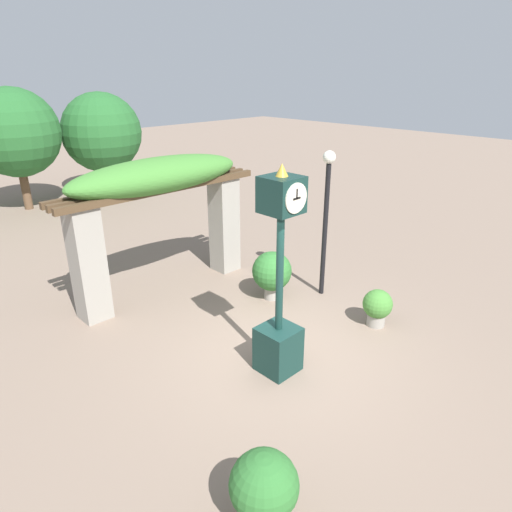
{
  "coord_description": "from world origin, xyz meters",
  "views": [
    {
      "loc": [
        -4.9,
        -4.4,
        4.48
      ],
      "look_at": [
        -0.36,
        0.22,
        1.82
      ],
      "focal_mm": 32.0,
      "sensor_mm": 36.0,
      "label": 1
    }
  ],
  "objects_px": {
    "lamp_post": "(326,205)",
    "potted_plant_near_right": "(272,272)",
    "potted_plant_far_left": "(264,488)",
    "pedestal_clock": "(279,296)",
    "potted_plant_near_left": "(377,306)"
  },
  "relations": [
    {
      "from": "pedestal_clock",
      "to": "potted_plant_near_left",
      "type": "height_order",
      "value": "pedestal_clock"
    },
    {
      "from": "potted_plant_near_left",
      "to": "lamp_post",
      "type": "distance_m",
      "value": 2.22
    },
    {
      "from": "potted_plant_near_right",
      "to": "potted_plant_far_left",
      "type": "height_order",
      "value": "potted_plant_near_right"
    },
    {
      "from": "potted_plant_near_left",
      "to": "potted_plant_far_left",
      "type": "xyz_separation_m",
      "value": [
        -4.41,
        -1.38,
        0.11
      ]
    },
    {
      "from": "potted_plant_near_left",
      "to": "potted_plant_far_left",
      "type": "height_order",
      "value": "potted_plant_far_left"
    },
    {
      "from": "potted_plant_near_right",
      "to": "potted_plant_far_left",
      "type": "xyz_separation_m",
      "value": [
        -3.8,
        -3.52,
        -0.09
      ]
    },
    {
      "from": "pedestal_clock",
      "to": "lamp_post",
      "type": "bearing_deg",
      "value": 24.07
    },
    {
      "from": "pedestal_clock",
      "to": "lamp_post",
      "type": "height_order",
      "value": "pedestal_clock"
    },
    {
      "from": "potted_plant_near_right",
      "to": "lamp_post",
      "type": "height_order",
      "value": "lamp_post"
    },
    {
      "from": "pedestal_clock",
      "to": "potted_plant_far_left",
      "type": "bearing_deg",
      "value": -140.18
    },
    {
      "from": "potted_plant_near_right",
      "to": "potted_plant_far_left",
      "type": "bearing_deg",
      "value": -137.24
    },
    {
      "from": "potted_plant_near_right",
      "to": "potted_plant_far_left",
      "type": "distance_m",
      "value": 5.18
    },
    {
      "from": "pedestal_clock",
      "to": "potted_plant_near_right",
      "type": "bearing_deg",
      "value": 46.02
    },
    {
      "from": "lamp_post",
      "to": "potted_plant_near_right",
      "type": "bearing_deg",
      "value": 147.99
    },
    {
      "from": "potted_plant_near_left",
      "to": "potted_plant_far_left",
      "type": "bearing_deg",
      "value": -162.62
    }
  ]
}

